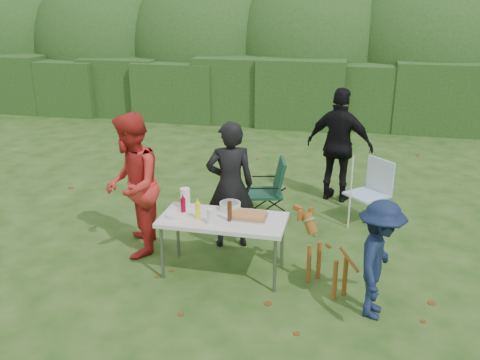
% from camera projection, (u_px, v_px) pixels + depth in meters
% --- Properties ---
extents(ground, '(80.00, 80.00, 0.00)m').
position_uv_depth(ground, '(227.00, 273.00, 6.27)').
color(ground, '#1E4211').
extents(hedge_row, '(22.00, 1.40, 1.70)m').
position_uv_depth(hedge_row, '(302.00, 92.00, 13.31)').
color(hedge_row, '#23471C').
rests_on(hedge_row, ground).
extents(shrub_backdrop, '(20.00, 2.60, 3.20)m').
position_uv_depth(shrub_backdrop, '(310.00, 56.00, 14.52)').
color(shrub_backdrop, '#3D6628').
rests_on(shrub_backdrop, ground).
extents(folding_table, '(1.50, 0.70, 0.74)m').
position_uv_depth(folding_table, '(223.00, 222.00, 6.04)').
color(folding_table, silver).
rests_on(folding_table, ground).
extents(person_cook, '(0.73, 0.60, 1.74)m').
position_uv_depth(person_cook, '(230.00, 185.00, 6.70)').
color(person_cook, black).
rests_on(person_cook, ground).
extents(person_red_jacket, '(0.96, 1.09, 1.88)m').
position_uv_depth(person_red_jacket, '(132.00, 186.00, 6.49)').
color(person_red_jacket, red).
rests_on(person_red_jacket, ground).
extents(person_black_puffy, '(1.18, 0.74, 1.88)m').
position_uv_depth(person_black_puffy, '(340.00, 146.00, 8.23)').
color(person_black_puffy, black).
rests_on(person_black_puffy, ground).
extents(child, '(0.62, 0.91, 1.30)m').
position_uv_depth(child, '(379.00, 260.00, 5.25)').
color(child, '#121E3E').
rests_on(child, ground).
extents(dog, '(0.88, 0.87, 0.84)m').
position_uv_depth(dog, '(328.00, 256.00, 5.80)').
color(dog, brown).
rests_on(dog, ground).
extents(camping_chair, '(0.73, 0.73, 0.95)m').
position_uv_depth(camping_chair, '(265.00, 190.00, 7.64)').
color(camping_chair, '#16402C').
rests_on(camping_chair, ground).
extents(lawn_chair, '(0.81, 0.81, 0.97)m').
position_uv_depth(lawn_chair, '(367.00, 192.00, 7.52)').
color(lawn_chair, '#58B0E8').
rests_on(lawn_chair, ground).
extents(food_tray, '(0.45, 0.30, 0.02)m').
position_uv_depth(food_tray, '(248.00, 217.00, 6.03)').
color(food_tray, '#B7B7BA').
rests_on(food_tray, folding_table).
extents(focaccia_bread, '(0.40, 0.26, 0.04)m').
position_uv_depth(focaccia_bread, '(248.00, 215.00, 6.02)').
color(focaccia_bread, '#C47D44').
rests_on(focaccia_bread, food_tray).
extents(mustard_bottle, '(0.06, 0.06, 0.20)m').
position_uv_depth(mustard_bottle, '(198.00, 211.00, 5.98)').
color(mustard_bottle, yellow).
rests_on(mustard_bottle, folding_table).
extents(ketchup_bottle, '(0.06, 0.06, 0.22)m').
position_uv_depth(ketchup_bottle, '(183.00, 207.00, 6.05)').
color(ketchup_bottle, '#99001D').
rests_on(ketchup_bottle, folding_table).
extents(beer_bottle, '(0.06, 0.06, 0.24)m').
position_uv_depth(beer_bottle, '(230.00, 211.00, 5.91)').
color(beer_bottle, '#47230F').
rests_on(beer_bottle, folding_table).
extents(paper_towel_roll, '(0.12, 0.12, 0.26)m').
position_uv_depth(paper_towel_roll, '(185.00, 198.00, 6.26)').
color(paper_towel_roll, white).
rests_on(paper_towel_roll, folding_table).
extents(cup_stack, '(0.08, 0.08, 0.18)m').
position_uv_depth(cup_stack, '(210.00, 216.00, 5.85)').
color(cup_stack, white).
rests_on(cup_stack, folding_table).
extents(pasta_bowl, '(0.26, 0.26, 0.10)m').
position_uv_depth(pasta_bowl, '(230.00, 206.00, 6.23)').
color(pasta_bowl, silver).
rests_on(pasta_bowl, folding_table).
extents(plate_stack, '(0.24, 0.24, 0.05)m').
position_uv_depth(plate_stack, '(176.00, 215.00, 6.05)').
color(plate_stack, white).
rests_on(plate_stack, folding_table).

